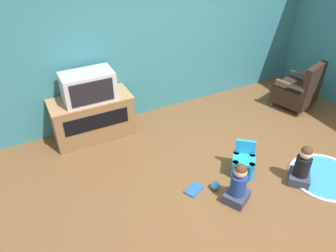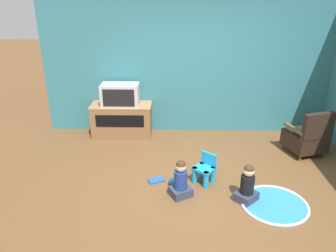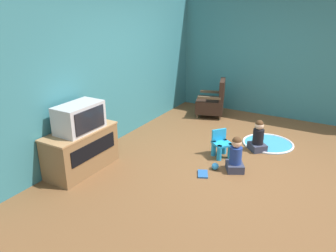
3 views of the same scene
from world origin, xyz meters
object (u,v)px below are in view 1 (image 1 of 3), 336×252
(television, at_px, (88,86))
(tv_cabinet, at_px, (92,117))
(yellow_kid_chair, at_px, (244,161))
(child_watching_center, at_px, (238,186))
(child_watching_left, at_px, (302,167))
(toy_ball, at_px, (215,186))
(book, at_px, (194,189))
(black_armchair, at_px, (298,90))

(television, bearing_deg, tv_cabinet, 90.00)
(yellow_kid_chair, xyz_separation_m, child_watching_center, (-0.37, -0.37, 0.05))
(television, xyz_separation_m, child_watching_left, (2.04, -2.13, -0.61))
(toy_ball, xyz_separation_m, book, (-0.25, 0.10, -0.04))
(television, height_order, book, television)
(tv_cabinet, height_order, television, television)
(child_watching_left, relative_size, child_watching_center, 1.00)
(yellow_kid_chair, relative_size, toy_ball, 4.13)
(tv_cabinet, bearing_deg, black_armchair, -12.57)
(television, bearing_deg, child_watching_left, -46.27)
(child_watching_left, bearing_deg, book, 116.20)
(television, distance_m, child_watching_center, 2.41)
(tv_cabinet, xyz_separation_m, book, (0.76, -1.69, -0.33))
(tv_cabinet, xyz_separation_m, yellow_kid_chair, (1.50, -1.70, -0.15))
(yellow_kid_chair, height_order, toy_ball, yellow_kid_chair)
(black_armchair, distance_m, yellow_kid_chair, 2.09)
(television, relative_size, child_watching_center, 1.27)
(book, bearing_deg, tv_cabinet, 88.87)
(tv_cabinet, distance_m, child_watching_center, 2.35)
(child_watching_center, bearing_deg, child_watching_left, -35.11)
(black_armchair, distance_m, toy_ball, 2.58)
(black_armchair, xyz_separation_m, toy_ball, (-2.35, -1.04, -0.27))
(black_armchair, relative_size, child_watching_center, 1.51)
(black_armchair, relative_size, toy_ball, 7.76)
(child_watching_center, relative_size, book, 2.02)
(television, bearing_deg, child_watching_center, -60.94)
(television, bearing_deg, toy_ball, -60.15)
(child_watching_left, height_order, toy_ball, child_watching_left)
(television, xyz_separation_m, toy_ball, (1.01, -1.76, -0.80))
(tv_cabinet, relative_size, child_watching_center, 2.09)
(black_armchair, xyz_separation_m, yellow_kid_chair, (-1.86, -0.95, -0.13))
(black_armchair, bearing_deg, child_watching_center, 12.83)
(television, height_order, yellow_kid_chair, television)
(tv_cabinet, height_order, toy_ball, tv_cabinet)
(tv_cabinet, xyz_separation_m, child_watching_left, (2.04, -2.16, -0.09))
(black_armchair, height_order, child_watching_left, black_armchair)
(tv_cabinet, distance_m, book, 1.88)
(yellow_kid_chair, bearing_deg, black_armchair, 66.08)
(toy_ball, distance_m, book, 0.27)
(black_armchair, xyz_separation_m, child_watching_center, (-2.23, -1.31, -0.08))
(television, height_order, child_watching_center, television)
(tv_cabinet, relative_size, television, 1.64)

